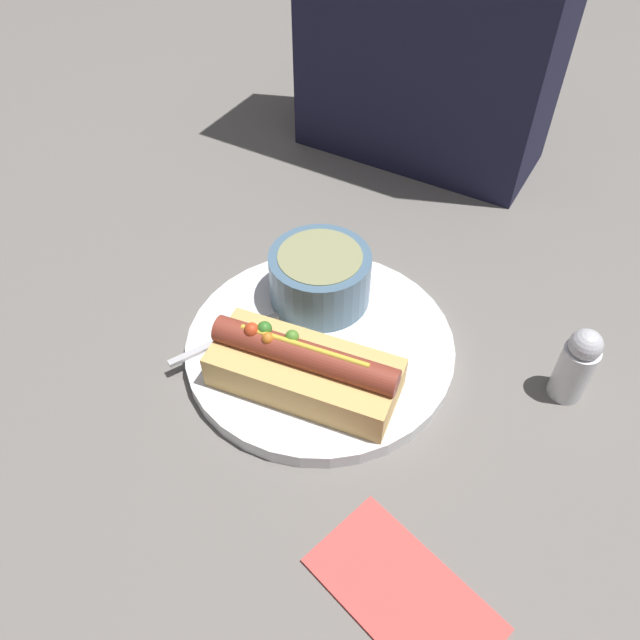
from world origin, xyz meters
name	(u,v)px	position (x,y,z in m)	size (l,w,h in m)	color
ground_plane	(320,352)	(0.00, 0.00, 0.00)	(4.00, 4.00, 0.00)	slate
dinner_plate	(320,346)	(0.00, 0.00, 0.01)	(0.26, 0.26, 0.02)	white
hot_dog	(304,368)	(0.01, -0.05, 0.04)	(0.18, 0.09, 0.06)	#DBAD60
soup_bowl	(320,275)	(-0.03, 0.05, 0.05)	(0.10, 0.10, 0.06)	slate
spoon	(276,315)	(-0.05, 0.01, 0.02)	(0.09, 0.15, 0.01)	#B7B7BC
napkin	(404,593)	(0.17, -0.17, 0.00)	(0.16, 0.12, 0.01)	#E04C47
salt_shaker	(577,365)	(0.23, 0.07, 0.04)	(0.03, 0.03, 0.08)	silver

